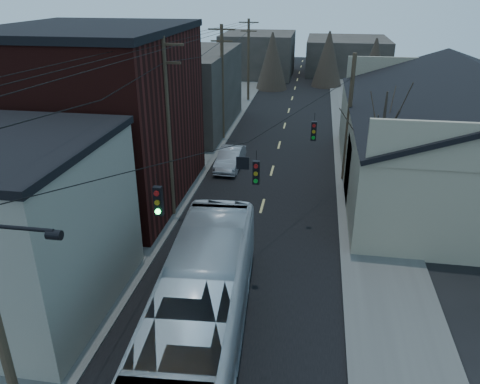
# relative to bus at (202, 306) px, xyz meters

# --- Properties ---
(road_surface) EXTENTS (9.00, 110.00, 0.02)m
(road_surface) POSITION_rel_bus_xyz_m (0.77, 22.23, -1.73)
(road_surface) COLOR black
(road_surface) RESTS_ON ground
(sidewalk_left) EXTENTS (4.00, 110.00, 0.12)m
(sidewalk_left) POSITION_rel_bus_xyz_m (-5.73, 22.23, -1.68)
(sidewalk_left) COLOR #474744
(sidewalk_left) RESTS_ON ground
(sidewalk_right) EXTENTS (4.00, 110.00, 0.12)m
(sidewalk_right) POSITION_rel_bus_xyz_m (7.27, 22.23, -1.68)
(sidewalk_right) COLOR #474744
(sidewalk_right) RESTS_ON ground
(building_clapboard) EXTENTS (8.00, 8.00, 7.00)m
(building_clapboard) POSITION_rel_bus_xyz_m (-8.23, 1.23, 1.76)
(building_clapboard) COLOR gray
(building_clapboard) RESTS_ON ground
(building_brick) EXTENTS (10.00, 12.00, 10.00)m
(building_brick) POSITION_rel_bus_xyz_m (-9.23, 12.23, 3.26)
(building_brick) COLOR black
(building_brick) RESTS_ON ground
(building_left_far) EXTENTS (9.00, 14.00, 7.00)m
(building_left_far) POSITION_rel_bus_xyz_m (-8.73, 28.23, 1.76)
(building_left_far) COLOR #302C26
(building_left_far) RESTS_ON ground
(warehouse) EXTENTS (16.16, 20.60, 7.73)m
(warehouse) POSITION_rel_bus_xyz_m (13.77, 17.23, 0.95)
(warehouse) COLOR gray
(warehouse) RESTS_ON ground
(building_far_left) EXTENTS (10.00, 12.00, 6.00)m
(building_far_left) POSITION_rel_bus_xyz_m (-5.23, 57.23, 1.26)
(building_far_left) COLOR #302C26
(building_far_left) RESTS_ON ground
(building_far_right) EXTENTS (12.00, 14.00, 5.00)m
(building_far_right) POSITION_rel_bus_xyz_m (7.77, 62.23, 0.76)
(building_far_right) COLOR #302C26
(building_far_right) RESTS_ON ground
(bare_tree) EXTENTS (0.40, 0.40, 7.20)m
(bare_tree) POSITION_rel_bus_xyz_m (7.27, 12.23, 1.86)
(bare_tree) COLOR black
(bare_tree) RESTS_ON ground
(utility_lines) EXTENTS (11.24, 45.28, 10.50)m
(utility_lines) POSITION_rel_bus_xyz_m (-2.34, 16.37, 3.21)
(utility_lines) COLOR #382B1E
(utility_lines) RESTS_ON ground
(bus) EXTENTS (3.78, 12.69, 3.49)m
(bus) POSITION_rel_bus_xyz_m (0.00, 0.00, 0.00)
(bus) COLOR #B1B7BD
(bus) RESTS_ON ground
(parked_car) EXTENTS (1.68, 4.56, 1.49)m
(parked_car) POSITION_rel_bus_xyz_m (-2.33, 18.27, -1.00)
(parked_car) COLOR #939499
(parked_car) RESTS_ON ground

